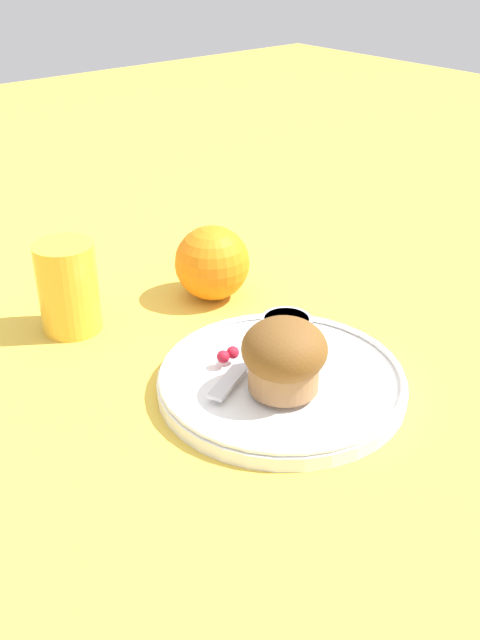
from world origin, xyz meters
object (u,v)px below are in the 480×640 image
orange_fruit (212,263)px  juice_glass (68,287)px  muffin (284,356)px  butter_knife (251,353)px

orange_fruit → juice_glass: bearing=166.4°
orange_fruit → juice_glass: juice_glass is taller
muffin → orange_fruit: 0.23m
muffin → butter_knife: size_ratio=0.48×
juice_glass → orange_fruit: bearing=-13.6°
muffin → juice_glass: 0.26m
butter_knife → juice_glass: bearing=90.5°
orange_fruit → juice_glass: size_ratio=0.88×
muffin → juice_glass: (-0.08, 0.25, -0.00)m
butter_knife → juice_glass: size_ratio=1.62×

